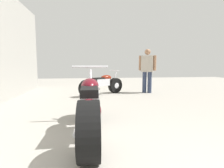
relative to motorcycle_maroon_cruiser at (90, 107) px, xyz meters
The scene contains 4 objects.
ground_plane 1.94m from the motorcycle_maroon_cruiser, 57.39° to the left, with size 18.91×18.91×0.00m, color #9E998E.
motorcycle_maroon_cruiser is the anchor object (origin of this frame).
motorcycle_black_naked 3.52m from the motorcycle_maroon_cruiser, 83.27° to the left, with size 1.57×1.13×0.83m.
mechanic_in_blue 4.31m from the motorcycle_maroon_cruiser, 60.39° to the left, with size 0.60×0.42×1.59m.
Camera 1 is at (-1.03, -0.19, 1.03)m, focal length 28.53 mm.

